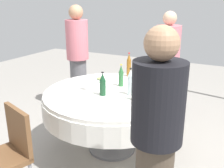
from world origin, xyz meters
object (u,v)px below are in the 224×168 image
Objects in this scene: person_west at (167,66)px; plate_inner at (155,88)px; bottle_dark_green_rear at (103,85)px; plate_right at (101,80)px; bottle_clear_north at (130,82)px; dining_table at (112,103)px; chair_front at (9,149)px; person_north at (78,57)px; bottle_green_east at (121,76)px; wine_glass_west at (88,81)px; bottle_amber_front at (129,65)px; wine_glass_rear at (143,100)px; person_east at (156,142)px; bottle_green_west at (140,84)px; bottle_dark_green_south at (138,89)px.

plate_inner is at bearing -67.09° from person_west.
bottle_dark_green_rear is 0.56m from plate_right.
bottle_clear_north is 0.65m from plate_right.
chair_front is (-0.39, -1.16, -0.08)m from dining_table.
person_north reaches higher than bottle_dark_green_rear.
plate_right is 1.49m from chair_front.
person_north is 1.05× the size of person_west.
person_west reaches higher than bottle_dark_green_rear.
person_north reaches higher than bottle_green_east.
wine_glass_west is at bearing 165.07° from bottle_dark_green_rear.
bottle_dark_green_rear is 0.81× the size of bottle_amber_front.
wine_glass_rear is (0.51, -0.36, 0.26)m from dining_table.
plate_inner is at bearing -111.87° from person_east.
person_east is at bearing -47.76° from plate_right.
dining_table is 0.68m from wine_glass_rear.
person_east is (1.90, -1.82, -0.03)m from person_north.
chair_front is at bearing -108.43° from dining_table.
person_north reaches higher than wine_glass_west.
bottle_dark_green_rear is at bearing 158.83° from wine_glass_rear.
person_west is at bearing 98.00° from wine_glass_rear.
chair_front is (-0.90, -0.80, -0.34)m from wine_glass_rear.
bottle_green_west is 0.18× the size of person_east.
bottle_green_west is at bearing 102.70° from bottle_dark_green_south.
bottle_green_west is 1.83× the size of wine_glass_west.
plate_right is at bearing -88.45° from person_east.
chair_front is at bearing -109.02° from bottle_dark_green_rear.
bottle_dark_green_south is 0.40m from bottle_dark_green_rear.
bottle_dark_green_south is at bearing -85.66° from person_north.
bottle_green_east reaches higher than dining_table.
plate_inner is (0.49, -0.32, -0.14)m from bottle_amber_front.
bottle_green_west is at bearing 10.18° from wine_glass_west.
bottle_green_east is at bearing 134.75° from bottle_clear_north.
bottle_amber_front is at bearing 97.84° from dining_table.
bottle_green_west is 1.12× the size of bottle_dark_green_rear.
bottle_amber_front is 0.37× the size of chair_front.
bottle_dark_green_south is 1.69m from person_north.
bottle_clear_north is at bearing -84.56° from person_north.
chair_front is (-0.12, -1.08, -0.34)m from wine_glass_west.
bottle_dark_green_south is at bearing 122.52° from wine_glass_rear.
bottle_clear_north reaches higher than wine_glass_rear.
bottle_clear_north is 1.84× the size of wine_glass_rear.
bottle_dark_green_rear is at bearing -95.37° from bottle_green_east.
bottle_green_west is (0.11, 0.01, -0.00)m from bottle_clear_north.
bottle_amber_front is at bearing -117.29° from person_west.
dining_table is at bearing -140.08° from plate_inner.
plate_inner is at bearing -33.33° from bottle_amber_front.
plate_right is (-0.84, 0.67, -0.11)m from wine_glass_rear.
bottle_green_east is at bearing 90.43° from dining_table.
plate_right is at bearing 156.14° from bottle_green_west.
bottle_dark_green_south is 0.18× the size of person_west.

